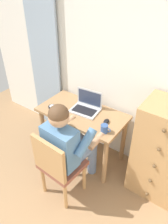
# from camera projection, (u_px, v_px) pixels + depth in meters

# --- Properties ---
(wall_back) EXTENTS (4.80, 0.05, 2.50)m
(wall_back) POSITION_uv_depth(u_px,v_px,m) (137.00, 72.00, 2.39)
(wall_back) COLOR silver
(wall_back) RESTS_ON ground_plane
(curtain_panel) EXTENTS (0.53, 0.03, 2.29)m
(curtain_panel) POSITION_uv_depth(u_px,v_px,m) (44.00, 57.00, 3.04)
(curtain_panel) COLOR #8EA3B7
(curtain_panel) RESTS_ON ground_plane
(desk) EXTENTS (1.08, 0.57, 0.72)m
(desk) POSITION_uv_depth(u_px,v_px,m) (82.00, 120.00, 2.76)
(desk) COLOR #9E754C
(desk) RESTS_ON ground_plane
(dresser) EXTENTS (0.56, 0.48, 1.15)m
(dresser) POSITION_uv_depth(u_px,v_px,m) (163.00, 152.00, 2.34)
(dresser) COLOR tan
(dresser) RESTS_ON ground_plane
(chair) EXTENTS (0.44, 0.42, 0.88)m
(chair) POSITION_uv_depth(u_px,v_px,m) (58.00, 164.00, 2.30)
(chair) COLOR brown
(chair) RESTS_ON ground_plane
(person_seated) EXTENTS (0.55, 0.60, 1.20)m
(person_seated) POSITION_uv_depth(u_px,v_px,m) (69.00, 142.00, 2.31)
(person_seated) COLOR #6B84AD
(person_seated) RESTS_ON ground_plane
(laptop) EXTENTS (0.37, 0.29, 0.24)m
(laptop) POSITION_uv_depth(u_px,v_px,m) (86.00, 106.00, 2.71)
(laptop) COLOR #B7BABF
(laptop) RESTS_ON desk
(computer_mouse) EXTENTS (0.08, 0.11, 0.03)m
(computer_mouse) POSITION_uv_depth(u_px,v_px,m) (106.00, 121.00, 2.51)
(computer_mouse) COLOR black
(computer_mouse) RESTS_ON desk
(desk_clock) EXTENTS (0.09, 0.09, 0.03)m
(desk_clock) POSITION_uv_depth(u_px,v_px,m) (52.00, 107.00, 2.76)
(desk_clock) COLOR black
(desk_clock) RESTS_ON desk
(coffee_mug) EXTENTS (0.12, 0.08, 0.09)m
(coffee_mug) POSITION_uv_depth(u_px,v_px,m) (105.00, 129.00, 2.36)
(coffee_mug) COLOR #33518C
(coffee_mug) RESTS_ON desk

